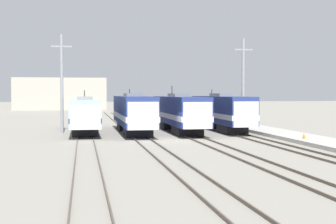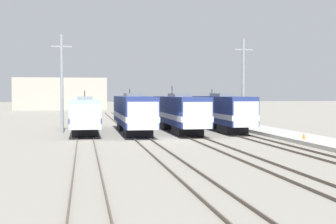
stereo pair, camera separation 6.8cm
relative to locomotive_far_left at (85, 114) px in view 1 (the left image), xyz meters
name	(u,v)px [view 1 (the left image)]	position (x,y,z in m)	size (l,w,h in m)	color
ground_plane	(170,139)	(7.71, -9.82, -2.02)	(400.00, 400.00, 0.00)	gray
rail_pair_far_left	(85,140)	(0.00, -9.82, -1.95)	(1.50, 120.00, 0.15)	#4C4238
rail_pair_center_left	(142,139)	(5.14, -9.82, -1.95)	(1.51, 120.00, 0.15)	#4C4238
rail_pair_center_right	(197,138)	(10.28, -9.82, -1.95)	(1.51, 120.00, 0.15)	#4C4238
rail_pair_far_right	(249,137)	(15.43, -9.82, -1.95)	(1.50, 120.00, 0.15)	#4C4238
locomotive_far_left	(85,114)	(0.00, 0.00, 0.00)	(3.04, 19.40, 4.64)	#232326
locomotive_center_left	(134,113)	(5.14, -2.42, 0.19)	(3.12, 17.26, 4.78)	black
locomotive_center_right	(180,112)	(10.28, -1.89, 0.17)	(3.06, 17.79, 5.18)	black
locomotive_far_right	(222,111)	(15.43, -0.87, 0.18)	(2.81, 17.11, 4.77)	black
catenary_tower_left	(62,82)	(-2.40, -1.11, 3.42)	(2.19, 0.34, 10.52)	gray
catenary_tower_right	(243,83)	(17.88, -1.11, 3.42)	(2.19, 0.34, 10.52)	gray
platform	(290,136)	(19.61, -9.82, -1.86)	(4.00, 120.00, 0.33)	#A8A59E
traffic_cone	(304,136)	(18.71, -14.53, -1.45)	(0.30, 0.30, 0.47)	orange
depot_building	(61,94)	(-5.92, 73.74, 2.14)	(23.65, 8.24, 8.32)	#B2AD9E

